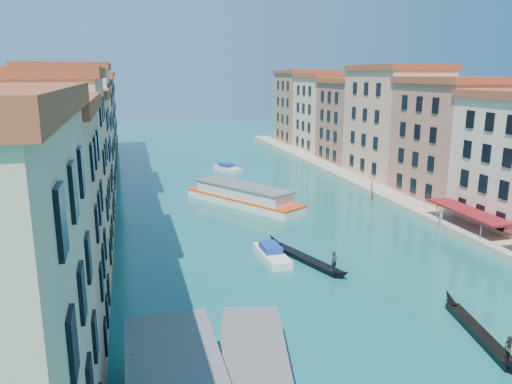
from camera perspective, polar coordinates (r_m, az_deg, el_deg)
left_bank_palazzos at (r=77.01m, az=-20.72°, el=5.26°), size 12.80×128.40×21.00m
right_bank_palazzos at (r=90.60m, az=17.42°, el=6.63°), size 12.80×128.40×21.00m
quay at (r=88.15m, az=12.59°, el=0.65°), size 4.00×140.00×1.00m
mooring_poles_right at (r=57.49m, az=26.63°, el=-6.48°), size 1.44×54.24×3.20m
vaporetto_far at (r=75.52m, az=-1.49°, el=-0.45°), size 14.98×20.15×3.09m
gondola_fore at (r=53.56m, az=5.71°, el=-7.44°), size 5.40×13.13×2.70m
gondola_right at (r=42.45m, az=24.32°, el=-14.42°), size 3.42×12.33×2.48m
gondola_far at (r=76.37m, az=2.95°, el=-1.14°), size 2.84×10.77×1.53m
motorboat_mid at (r=54.03m, az=1.80°, el=-7.06°), size 2.46×7.17×1.47m
motorboat_far at (r=102.44m, az=-3.29°, el=2.75°), size 5.09×7.45×1.49m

